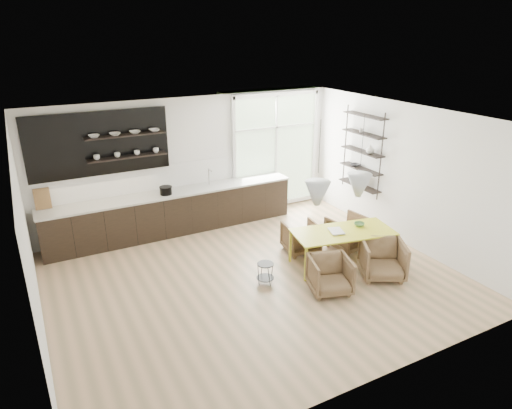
{
  "coord_description": "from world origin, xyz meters",
  "views": [
    {
      "loc": [
        -3.37,
        -6.43,
        4.25
      ],
      "look_at": [
        0.36,
        0.6,
        1.18
      ],
      "focal_mm": 32.0,
      "sensor_mm": 36.0,
      "label": 1
    }
  ],
  "objects_px": {
    "dining_table": "(343,233)",
    "wire_stool": "(265,271)",
    "armchair_front_left": "(330,275)",
    "armchair_back_left": "(301,237)",
    "armchair_front_right": "(383,259)",
    "armchair_back_right": "(348,232)"
  },
  "relations": [
    {
      "from": "armchair_front_right",
      "to": "wire_stool",
      "type": "bearing_deg",
      "value": -173.19
    },
    {
      "from": "dining_table",
      "to": "armchair_back_right",
      "type": "height_order",
      "value": "dining_table"
    },
    {
      "from": "armchair_back_left",
      "to": "armchair_front_right",
      "type": "height_order",
      "value": "armchair_front_right"
    },
    {
      "from": "dining_table",
      "to": "armchair_front_left",
      "type": "relative_size",
      "value": 2.92
    },
    {
      "from": "wire_stool",
      "to": "armchair_front_left",
      "type": "bearing_deg",
      "value": -41.05
    },
    {
      "from": "dining_table",
      "to": "armchair_back_left",
      "type": "distance_m",
      "value": 0.98
    },
    {
      "from": "dining_table",
      "to": "wire_stool",
      "type": "height_order",
      "value": "dining_table"
    },
    {
      "from": "armchair_front_left",
      "to": "dining_table",
      "type": "bearing_deg",
      "value": 58.49
    },
    {
      "from": "armchair_back_left",
      "to": "wire_stool",
      "type": "height_order",
      "value": "armchair_back_left"
    },
    {
      "from": "dining_table",
      "to": "wire_stool",
      "type": "distance_m",
      "value": 1.69
    },
    {
      "from": "armchair_back_left",
      "to": "wire_stool",
      "type": "distance_m",
      "value": 1.47
    },
    {
      "from": "dining_table",
      "to": "armchair_back_right",
      "type": "relative_size",
      "value": 2.72
    },
    {
      "from": "armchair_front_right",
      "to": "armchair_back_left",
      "type": "bearing_deg",
      "value": 143.84
    },
    {
      "from": "dining_table",
      "to": "armchair_back_left",
      "type": "relative_size",
      "value": 3.01
    },
    {
      "from": "armchair_front_left",
      "to": "armchair_back_left",
      "type": "bearing_deg",
      "value": 92.78
    },
    {
      "from": "armchair_back_left",
      "to": "armchair_front_left",
      "type": "xyz_separation_m",
      "value": [
        -0.4,
        -1.52,
        0.01
      ]
    },
    {
      "from": "dining_table",
      "to": "armchair_back_left",
      "type": "bearing_deg",
      "value": 125.97
    },
    {
      "from": "armchair_back_right",
      "to": "armchair_front_left",
      "type": "xyz_separation_m",
      "value": [
        -1.35,
        -1.2,
        -0.02
      ]
    },
    {
      "from": "dining_table",
      "to": "wire_stool",
      "type": "bearing_deg",
      "value": -171.15
    },
    {
      "from": "armchair_front_right",
      "to": "wire_stool",
      "type": "xyz_separation_m",
      "value": [
        -2.0,
        0.78,
        -0.1
      ]
    },
    {
      "from": "dining_table",
      "to": "armchair_back_right",
      "type": "distance_m",
      "value": 0.83
    },
    {
      "from": "armchair_back_left",
      "to": "wire_stool",
      "type": "relative_size",
      "value": 1.7
    }
  ]
}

